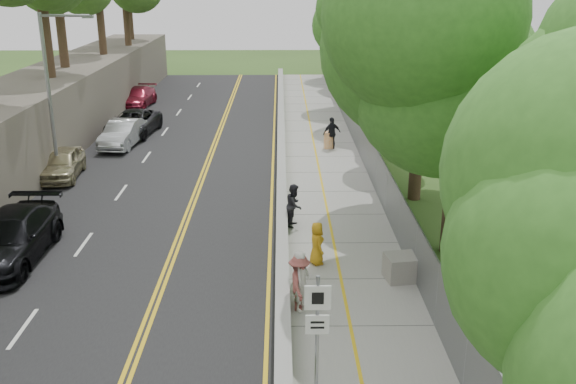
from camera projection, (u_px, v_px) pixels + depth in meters
name	position (u px, v px, depth m)	size (l,w,h in m)	color
ground	(274.00, 328.00, 18.46)	(140.00, 140.00, 0.00)	#33511E
road	(170.00, 173.00, 32.58)	(11.20, 66.00, 0.04)	black
sidewalk	(326.00, 173.00, 32.67)	(4.20, 66.00, 0.05)	gray
jersey_barrier	(281.00, 168.00, 32.55)	(0.42, 66.00, 0.60)	#96D22C
rock_embankment	(5.00, 136.00, 31.84)	(5.00, 66.00, 4.00)	#595147
chainlink_fence	(368.00, 154.00, 32.38)	(0.04, 66.00, 2.00)	slate
trees_fenceside	(423.00, 32.00, 30.46)	(7.00, 66.00, 14.00)	#43882C
streetlight	(53.00, 86.00, 30.07)	(2.52, 0.22, 8.00)	gray
signpost	(317.00, 322.00, 14.98)	(0.62, 0.09, 3.10)	gray
construction_barrel	(329.00, 140.00, 37.01)	(0.58, 0.58, 0.95)	#E26800
concrete_block	(405.00, 267.00, 21.20)	(1.26, 0.94, 0.84)	slate
car_3	(11.00, 238.00, 22.52)	(2.33, 5.74, 1.67)	black
car_4	(62.00, 163.00, 31.66)	(1.72, 4.28, 1.46)	tan
car_5	(123.00, 134.00, 37.36)	(1.61, 4.61, 1.52)	#B6BABD
car_6	(133.00, 123.00, 40.04)	(2.49, 5.40, 1.50)	black
car_7	(138.00, 97.00, 48.50)	(2.01, 4.94, 1.43)	maroon
car_8	(140.00, 95.00, 49.33)	(1.65, 4.10, 1.40)	white
painter_0	(317.00, 243.00, 22.19)	(0.75, 0.49, 1.53)	#C78B17
painter_1	(302.00, 281.00, 19.09)	(0.69, 0.45, 1.89)	beige
painter_2	(294.00, 205.00, 25.54)	(0.84, 0.66, 1.74)	black
painter_3	(299.00, 282.00, 19.13)	(1.14, 0.66, 1.77)	brown
person_far	(332.00, 133.00, 36.76)	(1.08, 0.45, 1.84)	black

